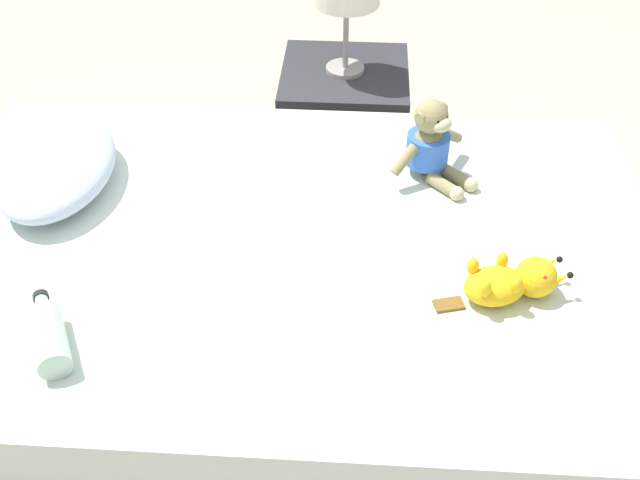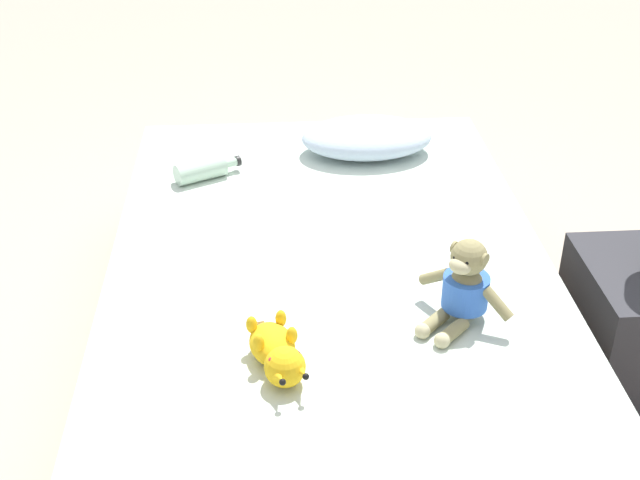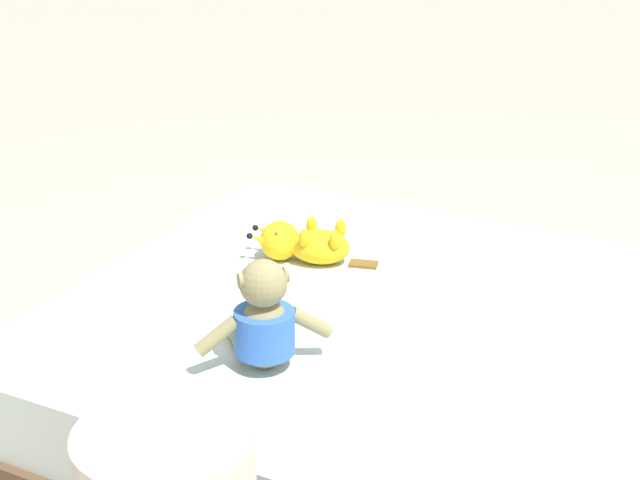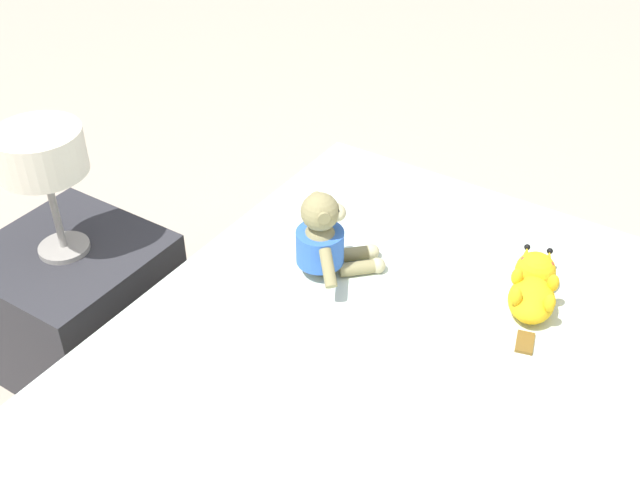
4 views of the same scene
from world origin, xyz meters
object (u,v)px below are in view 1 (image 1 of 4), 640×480
object	(u,v)px
pillow	(57,168)
glass_bottle	(49,337)
bed	(290,304)
nightstand	(344,120)
plush_monkey	(431,145)
plush_yellow_creature	(512,282)

from	to	relation	value
pillow	glass_bottle	xyz separation A→B (m)	(-0.59, -0.17, -0.03)
pillow	bed	bearing A→B (deg)	-106.30
bed	pillow	world-z (taller)	pillow
bed	nightstand	distance (m)	1.02
bed	nightstand	bearing A→B (deg)	-6.39
bed	glass_bottle	bearing A→B (deg)	129.29
bed	plush_monkey	xyz separation A→B (m)	(0.32, -0.38, 0.33)
glass_bottle	nightstand	bearing A→B (deg)	-23.12
glass_bottle	pillow	bearing A→B (deg)	16.23
plush_monkey	glass_bottle	xyz separation A→B (m)	(-0.72, 0.87, -0.06)
plush_yellow_creature	nightstand	bearing A→B (deg)	20.41
plush_yellow_creature	nightstand	world-z (taller)	plush_yellow_creature
plush_yellow_creature	bed	bearing A→B (deg)	73.06
plush_yellow_creature	nightstand	size ratio (longest dim) A/B	0.71
pillow	glass_bottle	bearing A→B (deg)	-163.77
plush_monkey	plush_yellow_creature	world-z (taller)	plush_monkey
bed	plush_monkey	world-z (taller)	plush_monkey
glass_bottle	nightstand	world-z (taller)	glass_bottle
plush_monkey	nightstand	bearing A→B (deg)	21.14
bed	glass_bottle	distance (m)	0.69
pillow	plush_yellow_creature	bearing A→B (deg)	-106.59
glass_bottle	nightstand	xyz separation A→B (m)	(1.41, -0.60, -0.30)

